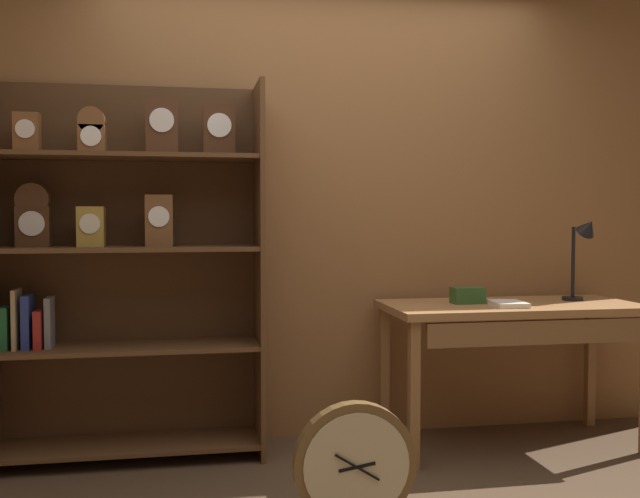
% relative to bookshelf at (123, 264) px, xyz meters
% --- Properties ---
extents(back_wood_panel, '(4.80, 0.05, 2.60)m').
position_rel_bookshelf_xyz_m(back_wood_panel, '(1.08, 0.22, 0.30)').
color(back_wood_panel, brown).
rests_on(back_wood_panel, ground).
extents(bookshelf, '(1.35, 0.39, 1.92)m').
position_rel_bookshelf_xyz_m(bookshelf, '(0.00, 0.00, 0.00)').
color(bookshelf, brown).
rests_on(bookshelf, ground).
extents(workbench, '(1.36, 0.64, 0.77)m').
position_rel_bookshelf_xyz_m(workbench, '(2.03, -0.20, -0.31)').
color(workbench, '#9E6B3D').
rests_on(workbench, ground).
extents(desk_lamp, '(0.18, 0.18, 0.47)m').
position_rel_bookshelf_xyz_m(desk_lamp, '(2.47, -0.14, 0.08)').
color(desk_lamp, black).
rests_on(desk_lamp, workbench).
extents(toolbox_small, '(0.17, 0.10, 0.09)m').
position_rel_bookshelf_xyz_m(toolbox_small, '(1.80, -0.14, -0.18)').
color(toolbox_small, '#2D5123').
rests_on(toolbox_small, workbench).
extents(open_repair_manual, '(0.18, 0.23, 0.02)m').
position_rel_bookshelf_xyz_m(open_repair_manual, '(1.96, -0.29, -0.21)').
color(open_repair_manual, silver).
rests_on(open_repair_manual, workbench).
extents(round_clock_large, '(0.48, 0.11, 0.52)m').
position_rel_bookshelf_xyz_m(round_clock_large, '(0.95, -1.11, -0.73)').
color(round_clock_large, brown).
rests_on(round_clock_large, ground).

